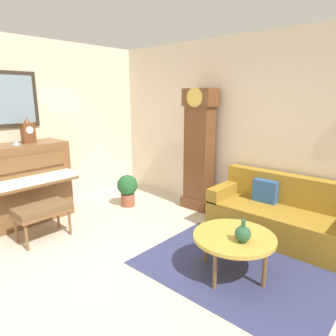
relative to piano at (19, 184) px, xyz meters
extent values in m
cube|color=beige|center=(2.23, 0.19, -0.66)|extent=(6.40, 6.00, 0.10)
cube|color=beige|center=(-0.37, 0.19, 0.79)|extent=(0.10, 4.90, 2.80)
cube|color=#33281E|center=(-0.30, 0.00, 1.24)|extent=(0.03, 1.10, 0.84)
cube|color=#7A93A3|center=(-0.29, 0.00, 1.24)|extent=(0.01, 0.98, 0.72)
cube|color=beige|center=(2.23, 2.59, 0.79)|extent=(5.30, 0.10, 2.80)
cube|color=navy|center=(3.12, 1.03, -0.61)|extent=(2.10, 1.50, 0.01)
cube|color=brown|center=(-0.02, 0.00, -0.01)|extent=(0.60, 1.44, 1.21)
cube|color=brown|center=(0.41, 0.00, 0.07)|extent=(0.28, 1.38, 0.04)
cube|color=white|center=(0.41, 0.00, 0.13)|extent=(0.26, 1.32, 0.08)
cube|color=brown|center=(0.30, 0.00, 0.37)|extent=(0.03, 1.20, 0.20)
cube|color=brown|center=(0.78, -0.04, -0.23)|extent=(0.42, 0.70, 0.04)
cube|color=brown|center=(0.78, -0.04, -0.17)|extent=(0.40, 0.68, 0.08)
cylinder|color=brown|center=(0.94, -0.34, -0.43)|extent=(0.04, 0.04, 0.36)
cylinder|color=brown|center=(0.94, 0.26, -0.43)|extent=(0.04, 0.04, 0.36)
cylinder|color=brown|center=(0.62, -0.34, -0.43)|extent=(0.04, 0.04, 0.36)
cylinder|color=brown|center=(0.62, 0.26, -0.43)|extent=(0.04, 0.04, 0.36)
cube|color=brown|center=(1.66, 2.30, -0.52)|extent=(0.52, 0.34, 0.18)
cube|color=brown|center=(1.66, 2.30, 0.28)|extent=(0.44, 0.28, 1.78)
cube|color=brown|center=(1.66, 2.30, 1.27)|extent=(0.52, 0.32, 0.28)
cylinder|color=gold|center=(1.66, 2.15, 1.27)|extent=(0.30, 0.02, 0.30)
cylinder|color=gold|center=(1.66, 2.25, 0.34)|extent=(0.03, 0.03, 0.70)
cube|color=olive|center=(3.18, 2.10, -0.40)|extent=(1.90, 0.80, 0.42)
cube|color=olive|center=(3.18, 2.40, 0.01)|extent=(1.90, 0.20, 0.44)
cube|color=olive|center=(2.32, 2.10, -0.11)|extent=(0.18, 0.80, 0.20)
cube|color=#2D5699|center=(2.88, 2.24, -0.03)|extent=(0.34, 0.12, 0.32)
cylinder|color=gold|center=(3.13, 0.94, -0.17)|extent=(0.88, 0.88, 0.04)
torus|color=brown|center=(3.13, 0.94, -0.17)|extent=(0.88, 0.88, 0.04)
cylinder|color=brown|center=(3.13, 1.30, -0.40)|extent=(0.04, 0.04, 0.42)
cylinder|color=brown|center=(3.49, 0.94, -0.40)|extent=(0.04, 0.04, 0.42)
cylinder|color=brown|center=(3.13, 0.58, -0.40)|extent=(0.04, 0.04, 0.42)
cylinder|color=brown|center=(2.77, 0.94, -0.40)|extent=(0.04, 0.04, 0.42)
cube|color=brown|center=(0.00, 0.22, 0.75)|extent=(0.12, 0.18, 0.30)
cylinder|color=white|center=(0.06, 0.22, 0.80)|extent=(0.01, 0.11, 0.11)
cone|color=brown|center=(0.00, 0.22, 0.94)|extent=(0.10, 0.10, 0.08)
cylinder|color=#ADC6D6|center=(0.04, 0.01, 0.60)|extent=(0.12, 0.12, 0.01)
cylinder|color=#ADC6D6|center=(0.04, 0.01, 0.63)|extent=(0.08, 0.08, 0.06)
cylinder|color=#234C33|center=(3.26, 0.87, -0.15)|extent=(0.09, 0.09, 0.01)
sphere|color=#285638|center=(3.26, 0.87, -0.07)|extent=(0.17, 0.17, 0.17)
cylinder|color=#285638|center=(3.26, 0.87, 0.05)|extent=(0.04, 0.04, 0.08)
cylinder|color=#935138|center=(0.69, 1.54, -0.50)|extent=(0.24, 0.24, 0.22)
sphere|color=#235B2D|center=(0.69, 1.54, -0.23)|extent=(0.36, 0.36, 0.36)
camera|label=1|loc=(4.55, -1.72, 1.31)|focal=31.88mm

